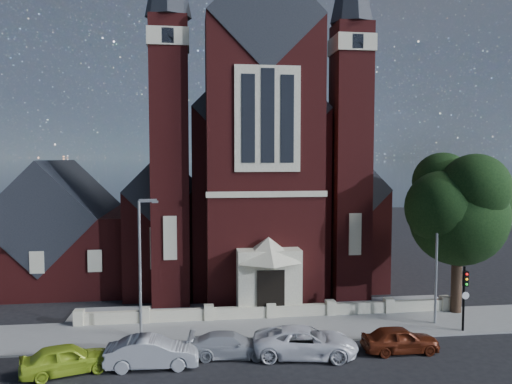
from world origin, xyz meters
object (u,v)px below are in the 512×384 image
(church, at_px, (244,181))
(car_lime_van, at_px, (66,359))
(car_white_suv, at_px, (305,342))
(car_dark_red, at_px, (400,339))
(street_tree, at_px, (462,211))
(street_lamp_left, at_px, (141,260))
(street_lamp_right, at_px, (438,252))
(car_silver_a, at_px, (152,352))
(car_silver_b, at_px, (230,345))
(traffic_signal, at_px, (465,290))
(parish_hall, at_px, (59,235))

(church, bearing_deg, car_lime_van, -115.49)
(car_white_suv, height_order, car_dark_red, car_white_suv)
(street_tree, height_order, car_lime_van, street_tree)
(street_lamp_left, bearing_deg, street_lamp_right, 0.00)
(street_lamp_right, height_order, car_white_suv, street_lamp_right)
(car_silver_a, height_order, car_silver_b, car_silver_a)
(car_lime_van, bearing_deg, street_lamp_left, -54.08)
(traffic_signal, distance_m, car_dark_red, 5.81)
(traffic_signal, height_order, car_dark_red, traffic_signal)
(street_tree, xyz_separation_m, car_dark_red, (-6.58, -5.61, -6.26))
(street_lamp_right, bearing_deg, car_dark_red, -136.26)
(parish_hall, xyz_separation_m, car_dark_red, (22.02, -17.90, -3.31))
(car_silver_a, height_order, car_white_suv, car_white_suv)
(car_silver_b, distance_m, car_white_suv, 3.95)
(street_lamp_right, relative_size, car_lime_van, 1.91)
(street_lamp_left, bearing_deg, car_white_suv, -23.34)
(street_tree, bearing_deg, car_silver_a, -163.38)
(street_lamp_left, relative_size, street_lamp_right, 1.00)
(church, distance_m, car_dark_red, 24.78)
(car_silver_a, bearing_deg, street_tree, -72.55)
(street_lamp_left, bearing_deg, car_lime_van, -126.30)
(car_white_suv, relative_size, car_dark_red, 1.34)
(car_silver_a, xyz_separation_m, car_silver_b, (3.97, 0.82, -0.12))
(car_dark_red, bearing_deg, car_lime_van, 92.34)
(traffic_signal, bearing_deg, parish_hall, 150.02)
(street_tree, height_order, car_white_suv, street_tree)
(church, distance_m, car_silver_a, 25.26)
(church, bearing_deg, car_silver_b, -97.86)
(street_tree, distance_m, car_dark_red, 10.67)
(parish_hall, bearing_deg, car_silver_b, -53.28)
(street_tree, relative_size, street_lamp_right, 1.32)
(car_silver_a, bearing_deg, car_white_suv, -86.46)
(car_white_suv, bearing_deg, traffic_signal, -68.64)
(car_silver_a, distance_m, car_white_suv, 7.90)
(church, relative_size, car_white_suv, 6.36)
(street_lamp_left, height_order, car_white_suv, street_lamp_left)
(car_silver_b, bearing_deg, car_lime_van, 102.53)
(car_silver_a, bearing_deg, car_lime_van, 93.58)
(car_silver_b, bearing_deg, car_silver_a, 107.04)
(car_dark_red, bearing_deg, street_lamp_left, 75.19)
(church, relative_size, car_silver_b, 8.00)
(church, distance_m, car_lime_van, 26.86)
(parish_hall, xyz_separation_m, car_lime_van, (4.89, -18.35, -3.29))
(street_tree, xyz_separation_m, street_lamp_left, (-20.51, -1.71, -2.36))
(street_lamp_left, distance_m, car_lime_van, 6.65)
(street_lamp_left, height_order, traffic_signal, street_lamp_left)
(car_silver_b, relative_size, car_white_suv, 0.79)
(car_lime_van, bearing_deg, street_tree, -93.44)
(car_white_suv, bearing_deg, car_silver_a, 101.81)
(parish_hall, relative_size, traffic_signal, 3.05)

